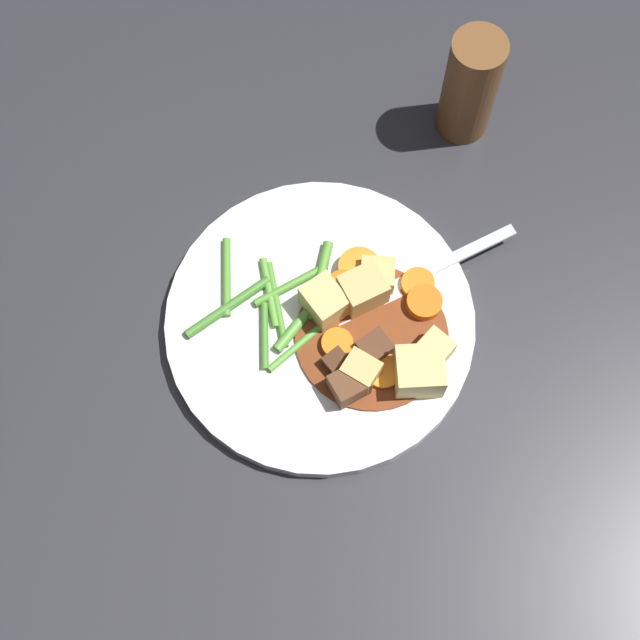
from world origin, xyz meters
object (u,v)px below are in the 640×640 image
object	(u,v)px
carrot_slice_4	(383,371)
meat_chunk_0	(374,348)
potato_chunk_4	(431,356)
carrot_slice_1	(337,344)
potato_chunk_5	(324,302)
fork	(419,275)
potato_chunk_3	(419,371)
potato_chunk_0	(377,275)
carrot_slice_3	(418,284)
meat_chunk_1	(337,364)
carrot_slice_2	(424,303)
potato_chunk_1	(363,290)
carrot_slice_0	(359,269)
carrot_slice_5	(342,286)
meat_chunk_2	(349,385)
pepper_mill	(470,87)
potato_chunk_2	(361,371)

from	to	relation	value
carrot_slice_4	meat_chunk_0	xyz separation A→B (m)	(-0.01, 0.01, 0.01)
potato_chunk_4	carrot_slice_1	bearing A→B (deg)	-170.08
potato_chunk_5	fork	world-z (taller)	potato_chunk_5
potato_chunk_3	meat_chunk_0	distance (m)	0.04
carrot_slice_1	potato_chunk_0	world-z (taller)	potato_chunk_0
carrot_slice_3	potato_chunk_0	distance (m)	0.04
potato_chunk_0	meat_chunk_0	world-z (taller)	potato_chunk_0
meat_chunk_1	carrot_slice_2	bearing A→B (deg)	55.71
potato_chunk_1	potato_chunk_5	distance (m)	0.03
carrot_slice_1	meat_chunk_0	bearing A→B (deg)	10.48
carrot_slice_0	carrot_slice_3	bearing A→B (deg)	4.08
potato_chunk_5	fork	xyz separation A→B (m)	(0.07, 0.05, -0.01)
carrot_slice_3	carrot_slice_5	xyz separation A→B (m)	(-0.06, -0.02, 0.00)
carrot_slice_1	meat_chunk_2	world-z (taller)	meat_chunk_2
meat_chunk_2	potato_chunk_4	bearing A→B (deg)	39.39
potato_chunk_4	fork	xyz separation A→B (m)	(-0.03, 0.07, -0.01)
potato_chunk_4	meat_chunk_0	size ratio (longest dim) A/B	1.22
potato_chunk_4	pepper_mill	distance (m)	0.24
potato_chunk_4	meat_chunk_2	xyz separation A→B (m)	(-0.05, -0.05, 0.00)
carrot_slice_5	pepper_mill	world-z (taller)	pepper_mill
potato_chunk_1	pepper_mill	distance (m)	0.20
carrot_slice_4	potato_chunk_3	bearing A→B (deg)	10.85
meat_chunk_1	carrot_slice_3	bearing A→B (deg)	65.52
potato_chunk_4	potato_chunk_5	xyz separation A→B (m)	(-0.10, 0.01, 0.00)
carrot_slice_5	meat_chunk_1	bearing A→B (deg)	-74.63
potato_chunk_3	pepper_mill	bearing A→B (deg)	97.96
potato_chunk_3	potato_chunk_4	distance (m)	0.02
carrot_slice_0	fork	bearing A→B (deg)	15.27
carrot_slice_3	meat_chunk_1	size ratio (longest dim) A/B	1.39
potato_chunk_5	meat_chunk_0	distance (m)	0.06
potato_chunk_0	pepper_mill	size ratio (longest dim) A/B	0.24
meat_chunk_1	meat_chunk_0	bearing A→B (deg)	42.02
meat_chunk_2	carrot_slice_4	bearing A→B (deg)	45.89
carrot_slice_3	carrot_slice_5	world-z (taller)	carrot_slice_5
fork	carrot_slice_0	bearing A→B (deg)	-164.73
potato_chunk_0	potato_chunk_5	xyz separation A→B (m)	(-0.03, -0.04, 0.00)
carrot_slice_0	carrot_slice_4	size ratio (longest dim) A/B	1.20
carrot_slice_3	potato_chunk_4	size ratio (longest dim) A/B	0.94
potato_chunk_0	meat_chunk_2	xyz separation A→B (m)	(0.01, -0.10, 0.00)
carrot_slice_1	carrot_slice_5	size ratio (longest dim) A/B	1.03
potato_chunk_4	fork	size ratio (longest dim) A/B	0.22
potato_chunk_5	meat_chunk_1	bearing A→B (deg)	-58.34
carrot_slice_4	fork	xyz separation A→B (m)	(0.00, 0.09, -0.00)
carrot_slice_5	potato_chunk_4	xyz separation A→B (m)	(0.09, -0.04, 0.01)
carrot_slice_3	meat_chunk_0	bearing A→B (deg)	-103.57
potato_chunk_4	meat_chunk_0	world-z (taller)	potato_chunk_4
potato_chunk_0	meat_chunk_0	distance (m)	0.06
carrot_slice_3	potato_chunk_3	distance (m)	0.08
potato_chunk_3	fork	size ratio (longest dim) A/B	0.28
potato_chunk_2	meat_chunk_2	xyz separation A→B (m)	(-0.01, -0.01, -0.00)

